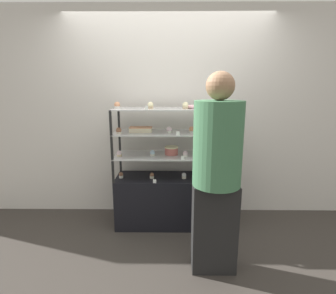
% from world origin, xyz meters
% --- Properties ---
extents(ground_plane, '(20.00, 20.00, 0.00)m').
position_xyz_m(ground_plane, '(0.00, 0.00, 0.00)').
color(ground_plane, '#38332D').
extents(back_wall, '(8.00, 0.05, 2.60)m').
position_xyz_m(back_wall, '(0.00, 0.38, 1.30)').
color(back_wall, silver).
rests_on(back_wall, ground_plane).
extents(display_base, '(1.23, 0.46, 0.60)m').
position_xyz_m(display_base, '(0.00, 0.00, 0.30)').
color(display_base, black).
rests_on(display_base, ground_plane).
extents(display_riser_lower, '(1.23, 0.46, 0.27)m').
position_xyz_m(display_riser_lower, '(0.00, 0.00, 0.85)').
color(display_riser_lower, black).
rests_on(display_riser_lower, display_base).
extents(display_riser_middle, '(1.23, 0.46, 0.27)m').
position_xyz_m(display_riser_middle, '(0.00, 0.00, 1.12)').
color(display_riser_middle, black).
rests_on(display_riser_middle, display_riser_lower).
extents(display_riser_upper, '(1.23, 0.46, 0.27)m').
position_xyz_m(display_riser_upper, '(0.00, 0.00, 1.39)').
color(display_riser_upper, black).
rests_on(display_riser_upper, display_riser_middle).
extents(layer_cake_centerpiece, '(0.16, 0.16, 0.10)m').
position_xyz_m(layer_cake_centerpiece, '(0.04, 0.02, 0.91)').
color(layer_cake_centerpiece, '#C66660').
rests_on(layer_cake_centerpiece, display_riser_lower).
extents(sheet_cake_frosted, '(0.26, 0.13, 0.06)m').
position_xyz_m(sheet_cake_frosted, '(-0.31, -0.00, 1.17)').
color(sheet_cake_frosted, beige).
rests_on(sheet_cake_frosted, display_riser_middle).
extents(cupcake_0, '(0.05, 0.05, 0.07)m').
position_xyz_m(cupcake_0, '(-0.55, -0.04, 0.63)').
color(cupcake_0, white).
rests_on(cupcake_0, display_base).
extents(cupcake_1, '(0.05, 0.05, 0.07)m').
position_xyz_m(cupcake_1, '(-0.19, -0.05, 0.63)').
color(cupcake_1, beige).
rests_on(cupcake_1, display_base).
extents(cupcake_2, '(0.05, 0.05, 0.07)m').
position_xyz_m(cupcake_2, '(0.19, -0.06, 0.63)').
color(cupcake_2, beige).
rests_on(cupcake_2, display_base).
extents(cupcake_3, '(0.05, 0.05, 0.07)m').
position_xyz_m(cupcake_3, '(0.56, -0.05, 0.63)').
color(cupcake_3, beige).
rests_on(cupcake_3, display_base).
extents(price_tag_0, '(0.04, 0.00, 0.04)m').
position_xyz_m(price_tag_0, '(-0.15, -0.21, 0.62)').
color(price_tag_0, white).
rests_on(price_tag_0, display_base).
extents(cupcake_4, '(0.06, 0.06, 0.07)m').
position_xyz_m(cupcake_4, '(-0.56, -0.07, 0.90)').
color(cupcake_4, '#CCB28C').
rests_on(cupcake_4, display_riser_lower).
extents(cupcake_5, '(0.06, 0.06, 0.07)m').
position_xyz_m(cupcake_5, '(-0.18, -0.05, 0.90)').
color(cupcake_5, white).
rests_on(cupcake_5, display_riser_lower).
extents(cupcake_6, '(0.06, 0.06, 0.07)m').
position_xyz_m(cupcake_6, '(0.20, -0.08, 0.90)').
color(cupcake_6, white).
rests_on(cupcake_6, display_riser_lower).
extents(cupcake_7, '(0.06, 0.06, 0.07)m').
position_xyz_m(cupcake_7, '(0.56, -0.04, 0.90)').
color(cupcake_7, white).
rests_on(cupcake_7, display_riser_lower).
extents(price_tag_1, '(0.04, 0.00, 0.04)m').
position_xyz_m(price_tag_1, '(0.16, -0.21, 0.89)').
color(price_tag_1, white).
rests_on(price_tag_1, display_riser_lower).
extents(cupcake_8, '(0.06, 0.06, 0.07)m').
position_xyz_m(cupcake_8, '(-0.54, -0.12, 1.17)').
color(cupcake_8, beige).
rests_on(cupcake_8, display_riser_middle).
extents(cupcake_9, '(0.06, 0.06, 0.07)m').
position_xyz_m(cupcake_9, '(0.01, -0.06, 1.17)').
color(cupcake_9, white).
rests_on(cupcake_9, display_riser_middle).
extents(cupcake_10, '(0.06, 0.06, 0.07)m').
position_xyz_m(cupcake_10, '(0.27, -0.04, 1.17)').
color(cupcake_10, white).
rests_on(cupcake_10, display_riser_middle).
extents(cupcake_11, '(0.06, 0.06, 0.07)m').
position_xyz_m(cupcake_11, '(0.54, -0.09, 1.17)').
color(cupcake_11, beige).
rests_on(cupcake_11, display_riser_middle).
extents(price_tag_2, '(0.04, 0.00, 0.04)m').
position_xyz_m(price_tag_2, '(0.11, -0.21, 1.16)').
color(price_tag_2, white).
rests_on(price_tag_2, display_riser_middle).
extents(cupcake_12, '(0.06, 0.06, 0.08)m').
position_xyz_m(cupcake_12, '(-0.56, -0.03, 1.44)').
color(cupcake_12, white).
rests_on(cupcake_12, display_riser_upper).
extents(cupcake_13, '(0.06, 0.06, 0.08)m').
position_xyz_m(cupcake_13, '(-0.19, -0.05, 1.44)').
color(cupcake_13, '#CCB28C').
rests_on(cupcake_13, display_riser_upper).
extents(cupcake_14, '(0.06, 0.06, 0.08)m').
position_xyz_m(cupcake_14, '(0.19, -0.07, 1.44)').
color(cupcake_14, '#CCB28C').
rests_on(cupcake_14, display_riser_upper).
extents(cupcake_15, '(0.06, 0.06, 0.08)m').
position_xyz_m(cupcake_15, '(0.55, -0.12, 1.44)').
color(cupcake_15, '#CCB28C').
rests_on(cupcake_15, display_riser_upper).
extents(price_tag_3, '(0.04, 0.00, 0.04)m').
position_xyz_m(price_tag_3, '(-0.22, -0.21, 1.43)').
color(price_tag_3, white).
rests_on(price_tag_3, display_riser_upper).
extents(donut_glazed, '(0.14, 0.14, 0.04)m').
position_xyz_m(donut_glazed, '(0.28, 0.00, 1.42)').
color(donut_glazed, '#EFB2BC').
rests_on(donut_glazed, display_riser_upper).
extents(customer_figure, '(0.41, 0.41, 1.76)m').
position_xyz_m(customer_figure, '(0.42, -0.83, 0.94)').
color(customer_figure, black).
rests_on(customer_figure, ground_plane).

